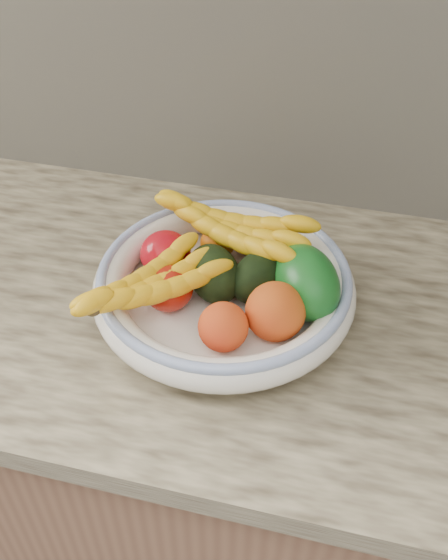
% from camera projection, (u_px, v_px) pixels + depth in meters
% --- Properties ---
extents(kitchen_counter, '(2.44, 0.66, 1.40)m').
position_uv_depth(kitchen_counter, '(227.00, 452.00, 1.27)').
color(kitchen_counter, brown).
rests_on(kitchen_counter, ground).
extents(fruit_bowl, '(0.39, 0.39, 0.08)m').
position_uv_depth(fruit_bowl, '(224.00, 286.00, 0.93)').
color(fruit_bowl, white).
rests_on(fruit_bowl, kitchen_counter).
extents(clementine_back_left, '(0.07, 0.07, 0.05)m').
position_uv_depth(clementine_back_left, '(218.00, 243.00, 0.99)').
color(clementine_back_left, orange).
rests_on(clementine_back_left, fruit_bowl).
extents(clementine_back_right, '(0.07, 0.07, 0.05)m').
position_uv_depth(clementine_back_right, '(251.00, 238.00, 1.00)').
color(clementine_back_right, '#FE6205').
rests_on(clementine_back_right, fruit_bowl).
extents(tomato_left, '(0.08, 0.08, 0.07)m').
position_uv_depth(tomato_left, '(166.00, 254.00, 0.96)').
color(tomato_left, '#AE0A15').
rests_on(tomato_left, fruit_bowl).
extents(tomato_near_left, '(0.08, 0.08, 0.07)m').
position_uv_depth(tomato_near_left, '(168.00, 288.00, 0.90)').
color(tomato_near_left, '#AD170A').
rests_on(tomato_near_left, fruit_bowl).
extents(avocado_center, '(0.12, 0.13, 0.08)m').
position_uv_depth(avocado_center, '(214.00, 274.00, 0.92)').
color(avocado_center, black).
rests_on(avocado_center, fruit_bowl).
extents(avocado_right, '(0.12, 0.13, 0.07)m').
position_uv_depth(avocado_right, '(261.00, 276.00, 0.92)').
color(avocado_right, black).
rests_on(avocado_right, fruit_bowl).
extents(green_mango, '(0.17, 0.17, 0.12)m').
position_uv_depth(green_mango, '(306.00, 282.00, 0.89)').
color(green_mango, '#0F5016').
rests_on(green_mango, fruit_bowl).
extents(peach_front, '(0.09, 0.09, 0.07)m').
position_uv_depth(peach_front, '(223.00, 327.00, 0.84)').
color(peach_front, orange).
rests_on(peach_front, fruit_bowl).
extents(peach_right, '(0.11, 0.11, 0.08)m').
position_uv_depth(peach_right, '(275.00, 312.00, 0.86)').
color(peach_right, orange).
rests_on(peach_right, fruit_bowl).
extents(banana_bunch_back, '(0.30, 0.17, 0.08)m').
position_uv_depth(banana_bunch_back, '(230.00, 231.00, 0.96)').
color(banana_bunch_back, '#EAB213').
rests_on(banana_bunch_back, fruit_bowl).
extents(banana_bunch_front, '(0.23, 0.26, 0.07)m').
position_uv_depth(banana_bunch_front, '(150.00, 288.00, 0.87)').
color(banana_bunch_front, yellow).
rests_on(banana_bunch_front, fruit_bowl).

